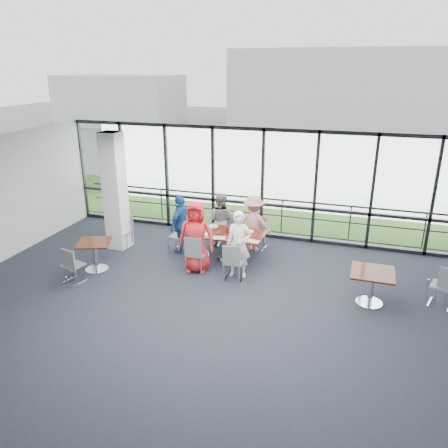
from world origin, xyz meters
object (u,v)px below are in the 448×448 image
(main_table, at_px, (228,238))
(chair_main_nr, at_px, (234,261))
(chair_main_nl, at_px, (197,254))
(chair_main_end, at_px, (179,236))
(diner_near_left, at_px, (196,237))
(chair_main_fr, at_px, (258,234))
(side_table_left, at_px, (95,247))
(chair_spare_r, at_px, (443,286))
(diner_near_right, at_px, (239,244))
(diner_far_left, at_px, (220,220))
(side_table_right, at_px, (372,277))
(chair_main_fl, at_px, (225,231))
(chair_spare_la, at_px, (73,265))
(structural_column, at_px, (115,192))
(diner_far_right, at_px, (254,224))
(diner_end, at_px, (181,224))
(chair_spare_lb, at_px, (124,232))

(main_table, height_order, chair_main_nr, chair_main_nr)
(chair_main_nl, height_order, chair_main_end, chair_main_nl)
(diner_near_left, height_order, chair_main_fr, diner_near_left)
(side_table_left, xyz_separation_m, chair_spare_r, (7.92, 0.73, -0.15))
(diner_near_right, relative_size, diner_far_left, 1.06)
(chair_main_nr, bearing_deg, chair_main_end, 143.30)
(side_table_right, xyz_separation_m, diner_near_left, (-4.10, 0.37, 0.26))
(chair_main_fl, xyz_separation_m, chair_main_fr, (0.94, 0.03, 0.01))
(chair_main_nr, distance_m, chair_spare_la, 3.76)
(chair_main_end, bearing_deg, side_table_left, -33.70)
(diner_near_left, height_order, chair_spare_la, diner_near_left)
(structural_column, relative_size, diner_far_left, 2.08)
(side_table_left, distance_m, chair_main_nr, 3.46)
(diner_far_left, relative_size, diner_far_right, 0.99)
(diner_end, bearing_deg, chair_main_fl, 142.11)
(diner_near_right, relative_size, chair_spare_la, 1.87)
(diner_end, bearing_deg, diner_far_right, 121.99)
(side_table_left, height_order, chair_spare_la, chair_spare_la)
(diner_far_left, height_order, diner_end, diner_end)
(chair_main_nr, relative_size, chair_main_fr, 1.03)
(chair_spare_lb, xyz_separation_m, chair_spare_r, (8.02, -0.82, 0.04))
(main_table, xyz_separation_m, diner_far_left, (-0.47, 0.84, 0.15))
(diner_near_left, relative_size, diner_far_right, 1.15)
(main_table, bearing_deg, chair_main_end, 177.01)
(diner_near_right, xyz_separation_m, chair_main_fl, (-0.89, 1.75, -0.39))
(side_table_right, height_order, chair_main_end, chair_main_end)
(side_table_right, height_order, chair_main_nl, chair_main_nl)
(diner_end, xyz_separation_m, chair_main_end, (-0.09, 0.02, -0.36))
(chair_main_nl, relative_size, chair_main_nr, 1.05)
(diner_near_right, bearing_deg, chair_spare_la, -161.34)
(chair_spare_lb, bearing_deg, diner_far_left, -162.44)
(diner_far_right, distance_m, chair_main_end, 2.05)
(chair_main_nl, relative_size, chair_spare_la, 1.07)
(chair_main_nl, bearing_deg, diner_far_left, 85.11)
(side_table_left, distance_m, diner_end, 2.32)
(main_table, relative_size, diner_end, 1.18)
(chair_main_end, distance_m, chair_spare_la, 2.91)
(structural_column, xyz_separation_m, diner_far_left, (2.68, 0.93, -0.83))
(main_table, distance_m, chair_spare_r, 5.06)
(chair_main_nl, bearing_deg, chair_main_end, 129.07)
(side_table_right, height_order, diner_near_left, diner_near_left)
(structural_column, relative_size, chair_main_fr, 3.73)
(chair_main_fr, bearing_deg, main_table, 65.03)
(chair_spare_la, relative_size, chair_spare_r, 0.95)
(diner_end, relative_size, chair_main_nl, 1.74)
(chair_spare_r, bearing_deg, chair_spare_la, -152.50)
(chair_main_nr, relative_size, chair_spare_r, 0.96)
(side_table_left, distance_m, chair_main_fl, 3.61)
(structural_column, xyz_separation_m, chair_main_nr, (3.62, -0.88, -1.16))
(chair_main_nl, height_order, chair_spare_la, chair_main_nl)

